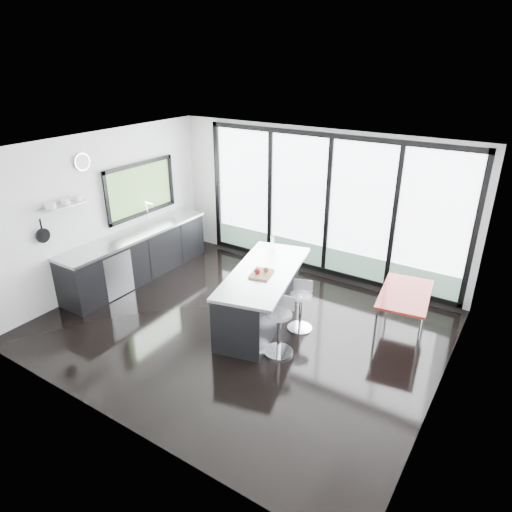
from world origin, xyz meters
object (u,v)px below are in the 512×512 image
Objects in this scene: bar_stool_near at (279,333)px; red_table at (403,312)px; island at (260,295)px; bar_stool_far at (300,312)px.

bar_stool_near is 0.55× the size of red_table.
bar_stool_near is at bearing -130.15° from red_table.
island is 3.85× the size of bar_stool_far.
bar_stool_far is at bearing 86.97° from bar_stool_near.
red_table is (1.35, 0.83, 0.02)m from bar_stool_far.
red_table is at bearing 15.62° from bar_stool_far.
island is at bearing -154.81° from red_table.
island reaches higher than red_table.
bar_stool_near is (0.71, -0.61, -0.12)m from island.
island is 0.70m from bar_stool_far.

